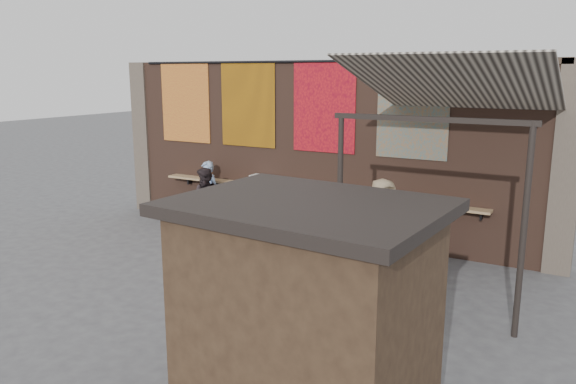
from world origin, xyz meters
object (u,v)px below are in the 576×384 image
(diner_right, at_px, (206,202))
(shopper_tan, at_px, (382,224))
(scooter_stool_0, at_px, (203,209))
(scooter_stool_6, at_px, (333,230))
(scooter_stool_7, at_px, (359,232))
(shopper_grey, at_px, (407,274))
(scooter_stool_2, at_px, (244,216))
(scooter_stool_4, at_px, (286,222))
(scooter_stool_1, at_px, (222,213))
(scooter_stool_3, at_px, (264,220))
(scooter_stool_8, at_px, (388,237))
(shopper_navy, at_px, (356,254))
(scooter_stool_5, at_px, (308,227))
(shelf_box, at_px, (263,180))
(market_stall, at_px, (307,331))
(diner_left, at_px, (208,194))

(diner_right, distance_m, shopper_tan, 4.40)
(scooter_stool_0, distance_m, scooter_stool_6, 3.54)
(scooter_stool_7, height_order, shopper_grey, shopper_grey)
(scooter_stool_6, bearing_deg, shopper_tan, -31.61)
(scooter_stool_2, relative_size, shopper_grey, 0.54)
(scooter_stool_4, bearing_deg, scooter_stool_7, 0.69)
(scooter_stool_1, height_order, scooter_stool_6, scooter_stool_1)
(scooter_stool_3, relative_size, shopper_grey, 0.50)
(scooter_stool_8, bearing_deg, shopper_navy, -83.48)
(scooter_stool_3, height_order, scooter_stool_7, scooter_stool_7)
(scooter_stool_6, relative_size, diner_right, 0.48)
(scooter_stool_1, height_order, scooter_stool_8, scooter_stool_8)
(shopper_navy, distance_m, shopper_tan, 1.59)
(scooter_stool_7, height_order, scooter_stool_8, scooter_stool_7)
(scooter_stool_0, distance_m, shopper_navy, 5.64)
(scooter_stool_4, height_order, scooter_stool_7, scooter_stool_4)
(scooter_stool_5, relative_size, shopper_tan, 0.42)
(scooter_stool_4, xyz_separation_m, shopper_tan, (2.57, -0.80, 0.48))
(scooter_stool_5, distance_m, shopper_navy, 3.26)
(scooter_stool_2, relative_size, scooter_stool_6, 1.08)
(shopper_navy, relative_size, shopper_grey, 1.02)
(scooter_stool_1, distance_m, scooter_stool_8, 4.21)
(scooter_stool_3, distance_m, scooter_stool_5, 1.16)
(scooter_stool_4, distance_m, shopper_grey, 4.71)
(shelf_box, relative_size, scooter_stool_3, 0.78)
(scooter_stool_5, bearing_deg, shopper_navy, -48.22)
(scooter_stool_2, xyz_separation_m, scooter_stool_6, (2.31, 0.07, -0.03))
(shelf_box, xyz_separation_m, scooter_stool_1, (-0.98, -0.34, -0.85))
(scooter_stool_1, xyz_separation_m, scooter_stool_6, (2.94, 0.09, -0.03))
(shelf_box, bearing_deg, scooter_stool_0, -169.25)
(market_stall, bearing_deg, scooter_stool_7, 111.63)
(scooter_stool_4, height_order, shopper_tan, shopper_tan)
(scooter_stool_6, height_order, market_stall, market_stall)
(scooter_stool_5, distance_m, diner_right, 2.48)
(shopper_navy, xyz_separation_m, shopper_tan, (-0.13, 1.58, 0.11))
(scooter_stool_3, xyz_separation_m, shopper_navy, (3.31, -2.42, 0.42))
(scooter_stool_3, height_order, shopper_tan, shopper_tan)
(scooter_stool_8, bearing_deg, scooter_stool_7, -178.99)
(shopper_tan, bearing_deg, scooter_stool_8, 52.13)
(shelf_box, relative_size, diner_right, 0.38)
(scooter_stool_5, xyz_separation_m, shopper_tan, (2.02, -0.83, 0.54))
(shelf_box, bearing_deg, diner_left, -168.01)
(shopper_navy, bearing_deg, shopper_grey, 150.06)
(shopper_navy, xyz_separation_m, shopper_grey, (1.02, -0.49, -0.02))
(scooter_stool_5, bearing_deg, market_stall, -62.69)
(scooter_stool_4, xyz_separation_m, diner_right, (-1.82, -0.57, 0.37))
(scooter_stool_1, distance_m, shopper_tan, 4.46)
(diner_right, xyz_separation_m, shopper_navy, (4.52, -1.81, -0.01))
(scooter_stool_0, relative_size, scooter_stool_3, 1.16)
(scooter_stool_0, xyz_separation_m, scooter_stool_6, (3.54, 0.04, -0.06))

